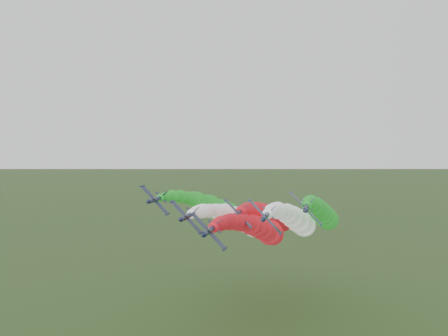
{
  "coord_description": "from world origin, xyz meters",
  "views": [
    {
      "loc": [
        29.37,
        -93.79,
        55.53
      ],
      "look_at": [
        7.78,
        2.44,
        50.25
      ],
      "focal_mm": 35.0,
      "sensor_mm": 36.0,
      "label": 1
    }
  ],
  "objects_px": {
    "jet_outer_left": "(215,207)",
    "jet_inner_right": "(295,219)",
    "jet_outer_right": "(321,213)",
    "jet_inner_left": "(241,220)",
    "jet_trail": "(272,216)",
    "jet_lead": "(259,229)"
  },
  "relations": [
    {
      "from": "jet_outer_left",
      "to": "jet_inner_right",
      "type": "bearing_deg",
      "value": -19.28
    },
    {
      "from": "jet_outer_right",
      "to": "jet_inner_left",
      "type": "bearing_deg",
      "value": -176.13
    },
    {
      "from": "jet_inner_right",
      "to": "jet_trail",
      "type": "distance_m",
      "value": 20.5
    },
    {
      "from": "jet_inner_right",
      "to": "jet_outer_left",
      "type": "distance_m",
      "value": 30.8
    },
    {
      "from": "jet_lead",
      "to": "jet_inner_left",
      "type": "xyz_separation_m",
      "value": [
        -7.54,
        11.04,
        0.62
      ]
    },
    {
      "from": "jet_outer_right",
      "to": "jet_trail",
      "type": "bearing_deg",
      "value": 140.55
    },
    {
      "from": "jet_lead",
      "to": "jet_inner_left",
      "type": "relative_size",
      "value": 0.99
    },
    {
      "from": "jet_trail",
      "to": "jet_lead",
      "type": "bearing_deg",
      "value": -92.2
    },
    {
      "from": "jet_lead",
      "to": "jet_trail",
      "type": "distance_m",
      "value": 27.14
    },
    {
      "from": "jet_trail",
      "to": "jet_inner_left",
      "type": "bearing_deg",
      "value": -118.09
    },
    {
      "from": "jet_outer_left",
      "to": "jet_inner_left",
      "type": "bearing_deg",
      "value": -36.05
    },
    {
      "from": "jet_inner_left",
      "to": "jet_trail",
      "type": "xyz_separation_m",
      "value": [
        8.58,
        16.07,
        -1.24
      ]
    },
    {
      "from": "jet_lead",
      "to": "jet_inner_right",
      "type": "xyz_separation_m",
      "value": [
        10.34,
        9.0,
        1.79
      ]
    },
    {
      "from": "jet_inner_right",
      "to": "jet_outer_left",
      "type": "relative_size",
      "value": 1.0
    },
    {
      "from": "jet_inner_left",
      "to": "jet_outer_left",
      "type": "xyz_separation_m",
      "value": [
        -11.16,
        8.12,
        2.66
      ]
    },
    {
      "from": "jet_lead",
      "to": "jet_outer_left",
      "type": "height_order",
      "value": "jet_outer_left"
    },
    {
      "from": "jet_outer_left",
      "to": "jet_trail",
      "type": "xyz_separation_m",
      "value": [
        19.73,
        7.95,
        -3.9
      ]
    },
    {
      "from": "jet_outer_left",
      "to": "jet_outer_right",
      "type": "xyz_separation_m",
      "value": [
        37.13,
        -6.36,
        0.33
      ]
    },
    {
      "from": "jet_outer_right",
      "to": "jet_inner_right",
      "type": "bearing_deg",
      "value": -154.88
    },
    {
      "from": "jet_outer_left",
      "to": "jet_outer_right",
      "type": "distance_m",
      "value": 37.67
    },
    {
      "from": "jet_outer_left",
      "to": "jet_trail",
      "type": "relative_size",
      "value": 1.0
    },
    {
      "from": "jet_inner_right",
      "to": "jet_outer_right",
      "type": "distance_m",
      "value": 9.12
    }
  ]
}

